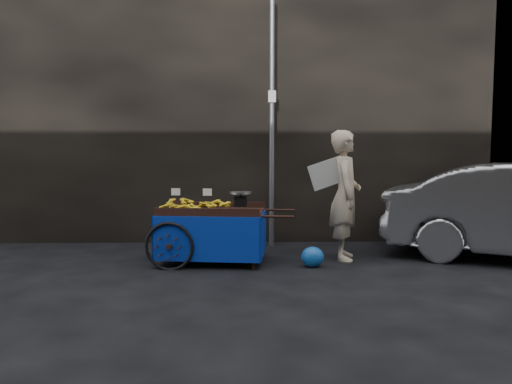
{
  "coord_description": "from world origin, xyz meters",
  "views": [
    {
      "loc": [
        -0.13,
        -6.71,
        1.58
      ],
      "look_at": [
        0.03,
        0.5,
        0.95
      ],
      "focal_mm": 35.0,
      "sensor_mm": 36.0,
      "label": 1
    }
  ],
  "objects": [
    {
      "name": "ground",
      "position": [
        0.0,
        0.0,
        0.0
      ],
      "size": [
        80.0,
        80.0,
        0.0
      ],
      "primitive_type": "plane",
      "color": "black",
      "rests_on": "ground"
    },
    {
      "name": "vendor",
      "position": [
        1.29,
        0.28,
        0.92
      ],
      "size": [
        0.83,
        0.72,
        1.83
      ],
      "rotation": [
        0.0,
        0.0,
        1.43
      ],
      "color": "#BDA88C",
      "rests_on": "ground"
    },
    {
      "name": "banana_cart",
      "position": [
        -0.63,
        0.13,
        0.65
      ],
      "size": [
        2.03,
        1.12,
        1.06
      ],
      "rotation": [
        0.0,
        0.0,
        -0.12
      ],
      "color": "black",
      "rests_on": "ground"
    },
    {
      "name": "building_wall",
      "position": [
        0.39,
        2.6,
        2.5
      ],
      "size": [
        13.5,
        2.0,
        5.0
      ],
      "color": "black",
      "rests_on": "ground"
    },
    {
      "name": "plastic_bag",
      "position": [
        0.77,
        -0.19,
        0.14
      ],
      "size": [
        0.31,
        0.24,
        0.27
      ],
      "primitive_type": "ellipsoid",
      "color": "#1653AA",
      "rests_on": "ground"
    },
    {
      "name": "street_pole",
      "position": [
        0.3,
        1.3,
        2.01
      ],
      "size": [
        0.12,
        0.1,
        4.0
      ],
      "color": "slate",
      "rests_on": "ground"
    }
  ]
}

